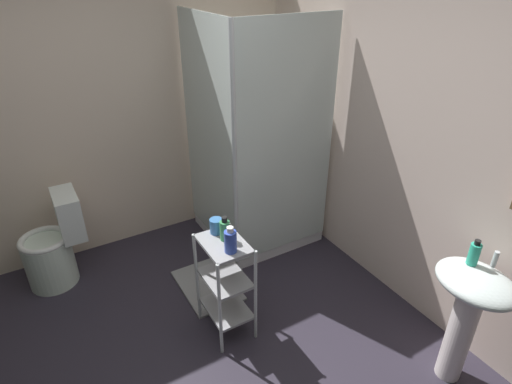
# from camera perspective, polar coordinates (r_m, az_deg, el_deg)

# --- Properties ---
(wall_back) EXTENTS (4.20, 0.14, 2.50)m
(wall_back) POSITION_cam_1_polar(r_m,az_deg,el_deg) (3.00, 22.47, 6.12)
(wall_back) COLOR beige
(wall_back) RESTS_ON ground_plane
(wall_left) EXTENTS (0.10, 4.20, 2.50)m
(wall_left) POSITION_cam_1_polar(r_m,az_deg,el_deg) (3.68, -22.69, 10.00)
(wall_left) COLOR beige
(wall_left) RESTS_ON ground_plane
(shower_stall) EXTENTS (0.92, 0.92, 2.00)m
(shower_stall) POSITION_cam_1_polar(r_m,az_deg,el_deg) (3.76, -0.48, -0.43)
(shower_stall) COLOR white
(shower_stall) RESTS_ON ground_plane
(pedestal_sink) EXTENTS (0.46, 0.37, 0.81)m
(pedestal_sink) POSITION_cam_1_polar(r_m,az_deg,el_deg) (2.76, 26.95, -13.53)
(pedestal_sink) COLOR white
(pedestal_sink) RESTS_ON ground_plane
(sink_faucet) EXTENTS (0.03, 0.03, 0.10)m
(sink_faucet) POSITION_cam_1_polar(r_m,az_deg,el_deg) (2.69, 29.73, -7.94)
(sink_faucet) COLOR silver
(sink_faucet) RESTS_ON pedestal_sink
(toilet) EXTENTS (0.37, 0.49, 0.76)m
(toilet) POSITION_cam_1_polar(r_m,az_deg,el_deg) (3.71, -25.73, -6.87)
(toilet) COLOR white
(toilet) RESTS_ON ground_plane
(storage_cart) EXTENTS (0.38, 0.28, 0.74)m
(storage_cart) POSITION_cam_1_polar(r_m,az_deg,el_deg) (2.87, -4.21, -11.80)
(storage_cart) COLOR silver
(storage_cart) RESTS_ON ground_plane
(hand_soap_bottle) EXTENTS (0.06, 0.06, 0.16)m
(hand_soap_bottle) POSITION_cam_1_polar(r_m,az_deg,el_deg) (2.65, 27.53, -7.42)
(hand_soap_bottle) COLOR #2DBC99
(hand_soap_bottle) RESTS_ON pedestal_sink
(body_wash_bottle_green) EXTENTS (0.07, 0.07, 0.17)m
(body_wash_bottle_green) POSITION_cam_1_polar(r_m,az_deg,el_deg) (2.67, -4.25, -5.15)
(body_wash_bottle_green) COLOR #399355
(body_wash_bottle_green) RESTS_ON storage_cart
(shampoo_bottle_blue) EXTENTS (0.08, 0.08, 0.18)m
(shampoo_bottle_blue) POSITION_cam_1_polar(r_m,az_deg,el_deg) (2.56, -3.49, -6.65)
(shampoo_bottle_blue) COLOR #344FBD
(shampoo_bottle_blue) RESTS_ON storage_cart
(rinse_cup) EXTENTS (0.08, 0.08, 0.10)m
(rinse_cup) POSITION_cam_1_polar(r_m,az_deg,el_deg) (2.75, -5.43, -4.62)
(rinse_cup) COLOR #3870B2
(rinse_cup) RESTS_ON storage_cart
(bath_mat) EXTENTS (0.60, 0.40, 0.02)m
(bath_mat) POSITION_cam_1_polar(r_m,az_deg,el_deg) (3.49, -6.62, -12.49)
(bath_mat) COLOR gray
(bath_mat) RESTS_ON ground_plane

